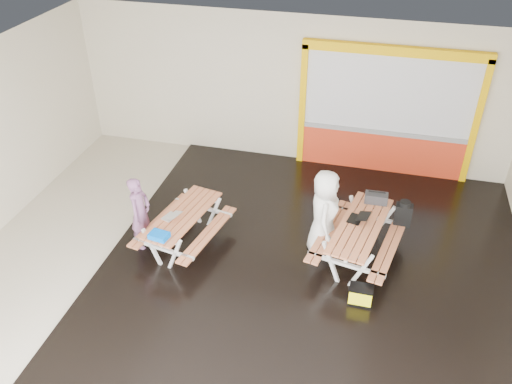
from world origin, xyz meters
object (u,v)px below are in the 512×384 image
(picnic_table_right, at_px, (360,233))
(laptop_left, at_px, (171,216))
(laptop_right, at_px, (358,218))
(backpack, at_px, (403,213))
(person_right, at_px, (324,213))
(blue_pouch, at_px, (159,236))
(picnic_table_left, at_px, (184,221))
(toolbox, at_px, (376,198))
(fluke_bag, at_px, (361,295))
(dark_case, at_px, (340,256))
(person_left, at_px, (140,213))

(picnic_table_right, distance_m, laptop_left, 3.42)
(laptop_right, relative_size, backpack, 0.82)
(person_right, xyz_separation_m, laptop_left, (-2.70, -0.69, -0.06))
(picnic_table_right, height_order, person_right, person_right)
(laptop_left, relative_size, backpack, 0.74)
(laptop_left, xyz_separation_m, blue_pouch, (0.01, -0.59, 0.00))
(picnic_table_left, height_order, toolbox, toolbox)
(picnic_table_right, height_order, toolbox, toolbox)
(fluke_bag, bearing_deg, laptop_right, 99.93)
(picnic_table_right, height_order, dark_case, picnic_table_right)
(person_left, xyz_separation_m, dark_case, (3.68, 0.49, -0.66))
(blue_pouch, bearing_deg, fluke_bag, 0.23)
(picnic_table_left, relative_size, dark_case, 5.67)
(blue_pouch, bearing_deg, dark_case, 18.83)
(laptop_right, xyz_separation_m, blue_pouch, (-3.30, -1.28, -0.06))
(person_right, height_order, backpack, person_right)
(picnic_table_left, height_order, person_left, person_left)
(laptop_right, height_order, blue_pouch, laptop_right)
(toolbox, xyz_separation_m, dark_case, (-0.50, -0.89, -0.79))
(person_left, bearing_deg, backpack, -72.76)
(backpack, distance_m, fluke_bag, 1.95)
(picnic_table_right, distance_m, person_right, 0.72)
(toolbox, relative_size, dark_case, 1.17)
(laptop_left, xyz_separation_m, laptop_right, (3.31, 0.69, 0.07))
(picnic_table_left, bearing_deg, laptop_right, 9.40)
(blue_pouch, bearing_deg, picnic_table_left, 79.19)
(person_right, bearing_deg, toolbox, -59.81)
(person_right, distance_m, laptop_left, 2.78)
(dark_case, bearing_deg, backpack, 36.50)
(blue_pouch, bearing_deg, picnic_table_right, 19.16)
(picnic_table_right, xyz_separation_m, person_right, (-0.67, 0.11, 0.23))
(picnic_table_left, xyz_separation_m, dark_case, (2.93, 0.29, -0.46))
(blue_pouch, relative_size, toolbox, 0.77)
(person_right, height_order, laptop_right, person_right)
(toolbox, xyz_separation_m, fluke_bag, (-0.05, -1.92, -0.69))
(toolbox, distance_m, fluke_bag, 2.04)
(toolbox, bearing_deg, blue_pouch, -151.58)
(fluke_bag, bearing_deg, dark_case, 113.42)
(laptop_right, relative_size, dark_case, 1.16)
(laptop_right, distance_m, fluke_bag, 1.44)
(laptop_left, height_order, dark_case, laptop_left)
(blue_pouch, bearing_deg, person_left, 137.48)
(picnic_table_right, height_order, fluke_bag, picnic_table_right)
(toolbox, distance_m, backpack, 0.57)
(dark_case, bearing_deg, picnic_table_right, 22.63)
(backpack, height_order, fluke_bag, backpack)
(picnic_table_right, relative_size, laptop_right, 5.30)
(fluke_bag, bearing_deg, backpack, 72.13)
(laptop_right, xyz_separation_m, dark_case, (-0.23, -0.24, -0.74))
(blue_pouch, height_order, backpack, backpack)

